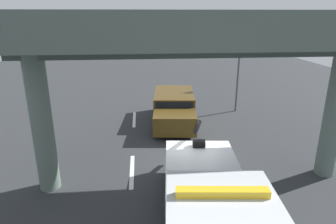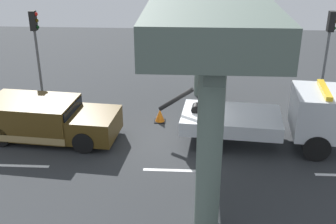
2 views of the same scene
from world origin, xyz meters
TOP-DOWN VIEW (x-y plane):
  - ground_plane at (0.00, 0.00)m, footprint 60.00×40.00m
  - lane_stripe_west at (-6.00, -2.26)m, footprint 2.60×0.16m
  - lane_stripe_mid at (0.00, -2.26)m, footprint 2.60×0.16m
  - tow_truck_white at (3.85, -0.07)m, footprint 7.34×2.96m
  - towed_van_green at (-5.43, 0.01)m, footprint 5.38×2.66m
  - overpass_structure at (0.85, 0.00)m, footprint 3.60×12.22m
  - traffic_light_near at (-6.98, 4.11)m, footprint 0.39×0.32m
  - traffic_cone_orange at (-1.00, 1.78)m, footprint 0.48×0.48m

SIDE VIEW (x-z plane):
  - ground_plane at x=0.00m, z-range -0.10..0.00m
  - lane_stripe_west at x=-6.00m, z-range 0.00..0.01m
  - lane_stripe_mid at x=0.00m, z-range 0.00..0.01m
  - traffic_cone_orange at x=-1.00m, z-range -0.02..0.56m
  - towed_van_green at x=-5.43m, z-range -0.01..1.57m
  - tow_truck_white at x=3.85m, z-range -0.03..2.43m
  - traffic_light_near at x=-6.98m, z-range 0.99..5.33m
  - overpass_structure at x=0.85m, z-range 2.15..8.10m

